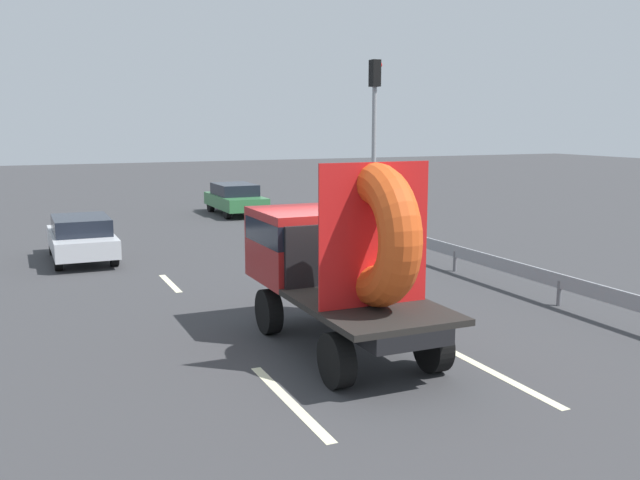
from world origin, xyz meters
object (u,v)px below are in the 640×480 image
flatbed_truck (334,254)px  distant_sedan (81,237)px  traffic_light (374,123)px  oncoming_car (235,198)px

flatbed_truck → distant_sedan: 10.54m
traffic_light → oncoming_car: size_ratio=1.49×
distant_sedan → traffic_light: (9.88, 0.66, 3.25)m
oncoming_car → distant_sedan: bearing=-131.1°
oncoming_car → flatbed_truck: bearing=-101.6°
distant_sedan → oncoming_car: (7.09, 8.12, 0.03)m
flatbed_truck → oncoming_car: 18.45m
flatbed_truck → traffic_light: size_ratio=0.80×
traffic_light → oncoming_car: 8.59m
flatbed_truck → traffic_light: traffic_light is taller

